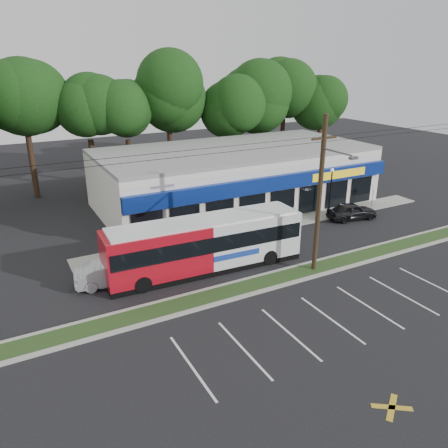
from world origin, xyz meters
TOP-DOWN VIEW (x-y plane):
  - ground at (0.00, 0.00)m, footprint 120.00×120.00m
  - grass_strip at (0.00, 1.00)m, footprint 40.00×1.60m
  - curb_south at (0.00, 0.15)m, footprint 40.00×0.25m
  - curb_north at (0.00, 1.85)m, footprint 40.00×0.25m
  - sidewalk at (5.00, 9.00)m, footprint 32.00×2.20m
  - strip_mall at (5.50, 15.91)m, footprint 25.00×12.55m
  - utility_pole at (2.83, 0.93)m, footprint 50.00×2.77m
  - lamp_post at (11.00, 8.80)m, footprint 0.30×0.30m
  - sign_post at (16.00, 8.57)m, footprint 0.45×0.10m
  - tree_line at (4.00, 26.00)m, footprint 46.76×6.76m
  - metrobus at (-3.15, 4.50)m, footprint 13.11×3.33m
  - car_dark at (12.10, 7.14)m, footprint 4.56×2.47m
  - car_silver at (-9.00, 5.31)m, footprint 4.78×2.21m
  - pedestrian_a at (6.92, 8.50)m, footprint 0.65×0.53m
  - pedestrian_b at (4.00, 6.29)m, footprint 0.87×0.75m

SIDE VIEW (x-z plane):
  - ground at x=0.00m, z-range 0.00..0.00m
  - sidewalk at x=5.00m, z-range 0.00..0.10m
  - grass_strip at x=0.00m, z-range 0.00..0.12m
  - curb_south at x=0.00m, z-range 0.00..0.14m
  - curb_north at x=0.00m, z-range 0.00..0.14m
  - car_dark at x=12.10m, z-range 0.00..1.47m
  - car_silver at x=-9.00m, z-range 0.00..1.52m
  - pedestrian_a at x=6.92m, z-range 0.00..1.53m
  - pedestrian_b at x=4.00m, z-range 0.00..1.55m
  - sign_post at x=16.00m, z-range 0.44..2.67m
  - metrobus at x=-3.15m, z-range 0.11..3.60m
  - strip_mall at x=5.50m, z-range 0.00..5.30m
  - lamp_post at x=11.00m, z-range 0.55..4.80m
  - utility_pole at x=2.83m, z-range 0.41..10.41m
  - tree_line at x=4.00m, z-range 2.50..14.33m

